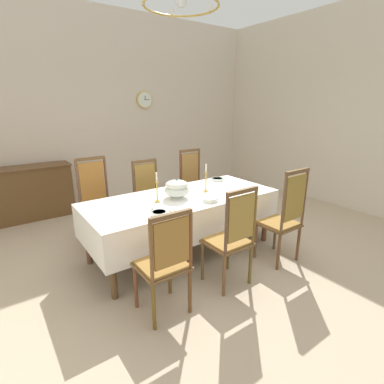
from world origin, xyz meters
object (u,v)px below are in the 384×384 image
object	(u,v)px
dining_table	(183,202)
bowl_far_right	(210,199)
chair_north_a	(97,202)
sideboard	(27,193)
spoon_secondary	(171,212)
candlestick_west	(157,190)
spoon_primary	(222,179)
soup_tureen	(177,189)
chair_north_b	(149,195)
chair_south_b	(232,236)
chair_south_a	(165,261)
chandelier	(181,5)
mounted_clock	(145,100)
bowl_near_right	(180,210)
candlestick_east	(206,180)
bowl_far_left	(159,213)
chair_south_c	(284,217)
bowl_near_left	(217,179)
chair_north_c	(194,184)

from	to	relation	value
dining_table	bowl_far_right	world-z (taller)	bowl_far_right
chair_north_a	sideboard	world-z (taller)	chair_north_a
dining_table	spoon_secondary	xyz separation A→B (m)	(-0.41, -0.39, 0.08)
candlestick_west	spoon_primary	distance (m)	1.43
dining_table	soup_tureen	distance (m)	0.22
spoon_primary	spoon_secondary	size ratio (longest dim) A/B	1.01
chair_north_b	spoon_secondary	size ratio (longest dim) A/B	6.16
soup_tureen	bowl_far_right	bearing A→B (deg)	-53.52
chair_south_b	spoon_secondary	distance (m)	0.70
chair_south_a	spoon_primary	size ratio (longest dim) A/B	5.97
spoon_primary	sideboard	bearing A→B (deg)	131.89
bowl_far_right	chandelier	size ratio (longest dim) A/B	0.23
bowl_far_right	spoon_primary	world-z (taller)	bowl_far_right
spoon_primary	mounted_clock	bearing A→B (deg)	84.50
dining_table	candlestick_west	bearing A→B (deg)	180.00
candlestick_west	bowl_near_right	size ratio (longest dim) A/B	2.57
chair_north_a	chair_south_b	size ratio (longest dim) A/B	1.08
candlestick_east	bowl_far_left	size ratio (longest dim) A/B	2.17
chair_south_c	spoon_primary	xyz separation A→B (m)	(0.15, 1.31, 0.18)
soup_tureen	sideboard	distance (m)	2.90
chair_north_a	chair_south_b	world-z (taller)	chair_north_a
candlestick_east	spoon_primary	world-z (taller)	candlestick_east
chair_north_b	mounted_clock	world-z (taller)	mounted_clock
bowl_far_left	chandelier	world-z (taller)	chandelier
bowl_far_right	spoon_primary	size ratio (longest dim) A/B	1.06
dining_table	mounted_clock	bearing A→B (deg)	71.82
bowl_near_left	bowl_far_left	xyz separation A→B (m)	(-1.44, -0.75, 0.00)
chair_north_c	chandelier	size ratio (longest dim) A/B	1.41
chair_north_a	spoon_secondary	xyz separation A→B (m)	(0.40, -1.32, 0.17)
soup_tureen	candlestick_west	size ratio (longest dim) A/B	0.87
chair_south_c	soup_tureen	distance (m)	1.35
chair_south_b	bowl_far_left	distance (m)	0.80
bowl_near_right	bowl_far_left	xyz separation A→B (m)	(-0.25, 0.02, 0.01)
chair_south_b	chair_north_c	bearing A→B (deg)	65.20
chair_south_a	soup_tureen	xyz separation A→B (m)	(0.72, 0.92, 0.34)
bowl_near_right	spoon_primary	distance (m)	1.54
chair_north_c	bowl_far_left	bearing A→B (deg)	42.95
sideboard	spoon_primary	bearing A→B (deg)	139.69
chair_south_a	sideboard	size ratio (longest dim) A/B	0.74
bowl_near_left	mounted_clock	bearing A→B (deg)	89.40
chair_north_c	soup_tureen	bearing A→B (deg)	44.63
chair_south_b	candlestick_east	size ratio (longest dim) A/B	2.98
chair_south_a	bowl_near_left	bearing A→B (deg)	37.05
chair_south_a	candlestick_west	bearing A→B (deg)	64.20
bowl_far_right	mounted_clock	bearing A→B (deg)	76.65
chair_south_c	soup_tureen	world-z (taller)	chair_south_c
soup_tureen	mounted_clock	bearing A→B (deg)	70.13
candlestick_east	bowl_near_left	distance (m)	0.63
chair_south_b	chair_north_b	size ratio (longest dim) A/B	1.04
sideboard	chandelier	distance (m)	3.81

